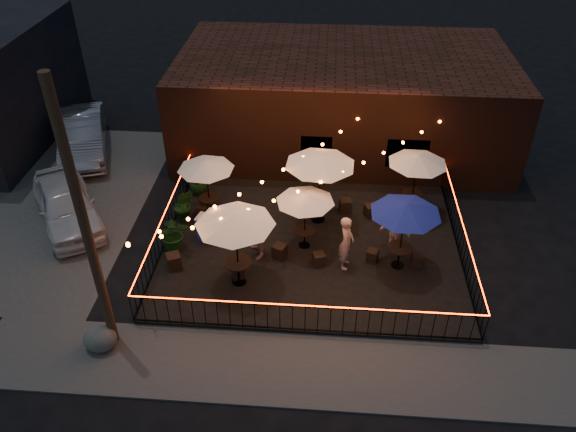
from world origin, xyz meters
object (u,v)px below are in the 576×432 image
Objects in this scene: cafe_table_2 at (305,198)px; cafe_table_5 at (418,160)px; cafe_table_3 at (320,161)px; boulder at (100,339)px; cooler at (208,228)px; cafe_table_4 at (406,209)px; utility_pole at (85,228)px; cafe_table_1 at (206,166)px; cafe_table_0 at (235,220)px.

cafe_table_5 is at bearing 32.26° from cafe_table_2.
cafe_table_3 is 8.93m from boulder.
cafe_table_2 is 0.79× the size of cafe_table_5.
cafe_table_4 is at bearing 7.63° from cooler.
cooler is at bearing 172.04° from cafe_table_4.
utility_pole is 3.60× the size of cafe_table_2.
cafe_table_1 is 0.87× the size of cafe_table_4.
boulder is at bearing -97.61° from cooler.
utility_pole reaches higher than cooler.
cafe_table_2 is 3.65m from cooler.
cafe_table_5 is (5.81, 4.40, -0.28)m from cafe_table_0.
cafe_table_3 is at bearing 74.76° from cafe_table_2.
cafe_table_3 is 3.32× the size of cooler.
cafe_table_5 reaches higher than cooler.
cafe_table_2 is at bearing 13.97° from cooler.
cafe_table_4 is 6.74m from cooler.
cafe_table_0 is 4.24m from cafe_table_3.
cafe_table_0 is 5.21m from cafe_table_4.
boulder is (-1.86, -6.47, -1.83)m from cafe_table_1.
cafe_table_3 is at bearing 47.31° from boulder.
cooler is (-3.75, -1.44, -2.01)m from cafe_table_3.
cafe_table_5 is at bearing 77.22° from cafe_table_4.
cafe_table_1 is 0.90× the size of cafe_table_5.
utility_pole is 2.56× the size of cafe_table_3.
cafe_table_1 is 6.97m from boulder.
cafe_table_1 reaches higher than cafe_table_2.
cafe_table_4 reaches higher than boulder.
cafe_table_3 is 3.40× the size of boulder.
cafe_table_4 reaches higher than cafe_table_5.
utility_pole is 2.84× the size of cafe_table_5.
cafe_table_0 is at bearing 38.29° from utility_pole.
utility_pole is 7.13m from cafe_table_2.
cafe_table_1 is 2.76× the size of boulder.
utility_pole is at bearing -142.42° from cafe_table_5.
cafe_table_0 is 1.19× the size of cafe_table_2.
cafe_table_0 is 2.82× the size of cooler.
cafe_table_4 is (3.11, -0.81, 0.29)m from cafe_table_2.
cafe_table_5 is at bearing 33.59° from cooler.
utility_pole reaches higher than cafe_table_2.
cafe_table_5 is at bearing 37.97° from boulder.
cafe_table_3 reaches higher than cafe_table_0.
cafe_table_5 is 11.93m from boulder.
cafe_table_2 reaches higher than cooler.
boulder is (-0.26, -0.30, -3.64)m from utility_pole.
cafe_table_2 is (3.58, -1.65, -0.08)m from cafe_table_1.
cafe_table_0 is at bearing -66.00° from cafe_table_1.
cafe_table_2 is at bearing 45.21° from cafe_table_0.
cafe_table_4 is (8.29, 3.71, -1.60)m from utility_pole.
cafe_table_0 reaches higher than cafe_table_1.
cafe_table_0 is 1.05× the size of cafe_table_1.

